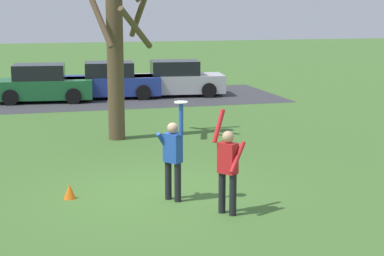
{
  "coord_description": "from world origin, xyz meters",
  "views": [
    {
      "loc": [
        -2.66,
        -12.7,
        3.97
      ],
      "look_at": [
        0.67,
        -0.41,
        1.52
      ],
      "focal_mm": 58.98,
      "sensor_mm": 36.0,
      "label": 1
    }
  ],
  "objects_px": {
    "parked_car_blue": "(112,81)",
    "field_cone_orange": "(70,191)",
    "person_catcher": "(173,154)",
    "parked_car_green": "(42,85)",
    "bare_tree_tall": "(116,37)",
    "frisbee_disc": "(181,102)",
    "parked_car_silver": "(177,80)",
    "person_defender": "(228,165)"
  },
  "relations": [
    {
      "from": "person_catcher",
      "to": "bare_tree_tall",
      "type": "height_order",
      "value": "bare_tree_tall"
    },
    {
      "from": "parked_car_green",
      "to": "field_cone_orange",
      "type": "distance_m",
      "value": 14.39
    },
    {
      "from": "person_defender",
      "to": "frisbee_disc",
      "type": "xyz_separation_m",
      "value": [
        -0.68,
        0.95,
        1.11
      ]
    },
    {
      "from": "parked_car_green",
      "to": "bare_tree_tall",
      "type": "bearing_deg",
      "value": -70.9
    },
    {
      "from": "frisbee_disc",
      "to": "person_defender",
      "type": "bearing_deg",
      "value": -54.31
    },
    {
      "from": "person_catcher",
      "to": "bare_tree_tall",
      "type": "relative_size",
      "value": 0.35
    },
    {
      "from": "person_defender",
      "to": "field_cone_orange",
      "type": "distance_m",
      "value": 3.51
    },
    {
      "from": "person_catcher",
      "to": "bare_tree_tall",
      "type": "bearing_deg",
      "value": 145.87
    },
    {
      "from": "frisbee_disc",
      "to": "parked_car_blue",
      "type": "xyz_separation_m",
      "value": [
        0.78,
        15.59,
        -1.37
      ]
    },
    {
      "from": "person_catcher",
      "to": "person_defender",
      "type": "distance_m",
      "value": 1.4
    },
    {
      "from": "parked_car_green",
      "to": "person_defender",
      "type": "bearing_deg",
      "value": -73.36
    },
    {
      "from": "parked_car_blue",
      "to": "parked_car_silver",
      "type": "bearing_deg",
      "value": 5.76
    },
    {
      "from": "person_catcher",
      "to": "parked_car_blue",
      "type": "height_order",
      "value": "person_catcher"
    },
    {
      "from": "field_cone_orange",
      "to": "parked_car_silver",
      "type": "bearing_deg",
      "value": 67.99
    },
    {
      "from": "frisbee_disc",
      "to": "parked_car_silver",
      "type": "height_order",
      "value": "frisbee_disc"
    },
    {
      "from": "frisbee_disc",
      "to": "person_catcher",
      "type": "bearing_deg",
      "value": 125.69
    },
    {
      "from": "person_catcher",
      "to": "parked_car_blue",
      "type": "bearing_deg",
      "value": 140.94
    },
    {
      "from": "person_defender",
      "to": "parked_car_silver",
      "type": "bearing_deg",
      "value": -46.15
    },
    {
      "from": "person_catcher",
      "to": "parked_car_silver",
      "type": "height_order",
      "value": "person_catcher"
    },
    {
      "from": "parked_car_silver",
      "to": "field_cone_orange",
      "type": "xyz_separation_m",
      "value": [
        -5.94,
        -14.69,
        -0.57
      ]
    },
    {
      "from": "person_catcher",
      "to": "field_cone_orange",
      "type": "bearing_deg",
      "value": -143.86
    },
    {
      "from": "parked_car_green",
      "to": "parked_car_blue",
      "type": "relative_size",
      "value": 1.0
    },
    {
      "from": "parked_car_blue",
      "to": "bare_tree_tall",
      "type": "height_order",
      "value": "bare_tree_tall"
    },
    {
      "from": "parked_car_blue",
      "to": "field_cone_orange",
      "type": "height_order",
      "value": "parked_car_blue"
    },
    {
      "from": "bare_tree_tall",
      "to": "field_cone_orange",
      "type": "bearing_deg",
      "value": -108.13
    },
    {
      "from": "person_defender",
      "to": "parked_car_silver",
      "type": "height_order",
      "value": "person_defender"
    },
    {
      "from": "bare_tree_tall",
      "to": "field_cone_orange",
      "type": "height_order",
      "value": "bare_tree_tall"
    },
    {
      "from": "frisbee_disc",
      "to": "bare_tree_tall",
      "type": "xyz_separation_m",
      "value": [
        -0.31,
        6.66,
        0.99
      ]
    },
    {
      "from": "person_defender",
      "to": "parked_car_silver",
      "type": "distance_m",
      "value": 16.79
    },
    {
      "from": "person_catcher",
      "to": "parked_car_blue",
      "type": "xyz_separation_m",
      "value": [
        0.91,
        15.41,
        -0.25
      ]
    },
    {
      "from": "parked_car_silver",
      "to": "bare_tree_tall",
      "type": "distance_m",
      "value": 10.05
    },
    {
      "from": "person_defender",
      "to": "parked_car_green",
      "type": "distance_m",
      "value": 16.46
    },
    {
      "from": "parked_car_silver",
      "to": "bare_tree_tall",
      "type": "xyz_separation_m",
      "value": [
        -4.04,
        -8.9,
        2.36
      ]
    },
    {
      "from": "parked_car_silver",
      "to": "bare_tree_tall",
      "type": "height_order",
      "value": "bare_tree_tall"
    },
    {
      "from": "person_defender",
      "to": "parked_car_blue",
      "type": "xyz_separation_m",
      "value": [
        0.09,
        16.54,
        -0.25
      ]
    },
    {
      "from": "person_catcher",
      "to": "bare_tree_tall",
      "type": "distance_m",
      "value": 6.81
    },
    {
      "from": "person_defender",
      "to": "bare_tree_tall",
      "type": "xyz_separation_m",
      "value": [
        -0.99,
        7.61,
        2.1
      ]
    },
    {
      "from": "person_catcher",
      "to": "field_cone_orange",
      "type": "distance_m",
      "value": 2.33
    },
    {
      "from": "person_catcher",
      "to": "parked_car_green",
      "type": "height_order",
      "value": "person_catcher"
    },
    {
      "from": "frisbee_disc",
      "to": "field_cone_orange",
      "type": "distance_m",
      "value": 3.06
    },
    {
      "from": "parked_car_green",
      "to": "bare_tree_tall",
      "type": "height_order",
      "value": "bare_tree_tall"
    },
    {
      "from": "parked_car_silver",
      "to": "field_cone_orange",
      "type": "distance_m",
      "value": 15.86
    }
  ]
}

